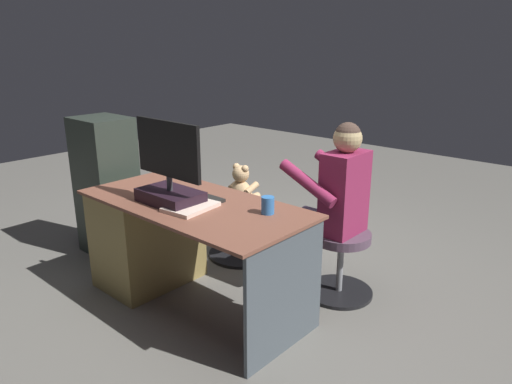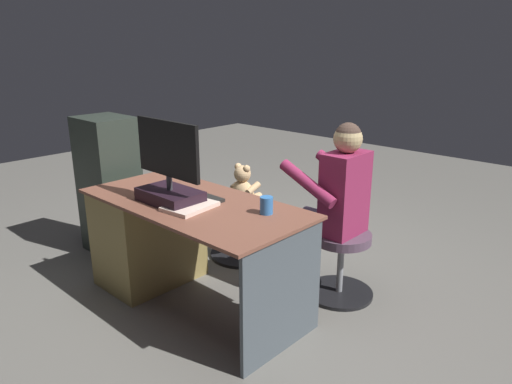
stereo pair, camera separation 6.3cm
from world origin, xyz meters
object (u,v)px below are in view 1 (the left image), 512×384
at_px(teddy_bear, 242,185).
at_px(keyboard, 195,196).
at_px(computer_mouse, 167,187).
at_px(office_chair_teddy, 241,226).
at_px(monitor, 169,179).
at_px(cup, 268,205).
at_px(desk, 156,235).
at_px(tv_remote, 168,190).
at_px(visitor_chair, 341,258).
at_px(person, 333,196).

bearing_deg(teddy_bear, keyboard, 109.31).
xyz_separation_m(computer_mouse, office_chair_teddy, (-0.03, -0.69, -0.48)).
height_order(computer_mouse, teddy_bear, teddy_bear).
height_order(monitor, cup, monitor).
bearing_deg(teddy_bear, cup, 142.12).
relative_size(desk, tv_remote, 10.18).
xyz_separation_m(desk, visitor_chair, (-1.04, -0.75, -0.11)).
distance_m(office_chair_teddy, teddy_bear, 0.34).
bearing_deg(visitor_chair, computer_mouse, 35.66).
relative_size(cup, visitor_chair, 0.22).
bearing_deg(desk, computer_mouse, -144.05).
bearing_deg(monitor, person, -126.73).
relative_size(office_chair_teddy, person, 0.45).
bearing_deg(keyboard, monitor, 78.63).
xyz_separation_m(monitor, cup, (-0.57, -0.25, -0.10)).
height_order(desk, keyboard, keyboard).
xyz_separation_m(tv_remote, person, (-0.84, -0.71, -0.03)).
bearing_deg(keyboard, cup, -171.06).
bearing_deg(person, computer_mouse, 38.23).
bearing_deg(teddy_bear, person, 179.22).
distance_m(monitor, computer_mouse, 0.32).
xyz_separation_m(tv_remote, office_chair_teddy, (0.00, -0.71, -0.47)).
relative_size(office_chair_teddy, teddy_bear, 1.72).
bearing_deg(computer_mouse, visitor_chair, -144.34).
bearing_deg(computer_mouse, tv_remote, 146.04).
bearing_deg(keyboard, office_chair_teddy, -70.39).
relative_size(desk, visitor_chair, 3.29).
xyz_separation_m(teddy_bear, visitor_chair, (-0.93, 0.01, -0.32)).
xyz_separation_m(monitor, teddy_bear, (0.21, -0.86, -0.28)).
bearing_deg(visitor_chair, person, -0.01).
bearing_deg(monitor, tv_remote, -34.02).
height_order(visitor_chair, person, person).
bearing_deg(cup, monitor, 23.72).
bearing_deg(desk, visitor_chair, -144.31).
xyz_separation_m(cup, teddy_bear, (0.78, -0.61, -0.18)).
distance_m(computer_mouse, person, 1.11).
bearing_deg(person, keyboard, 48.66).
relative_size(keyboard, teddy_bear, 1.35).
distance_m(tv_remote, visitor_chair, 1.25).
height_order(cup, tv_remote, cup).
relative_size(computer_mouse, cup, 0.94).
relative_size(monitor, keyboard, 1.33).
bearing_deg(office_chair_teddy, tv_remote, 90.35).
xyz_separation_m(computer_mouse, tv_remote, (-0.03, 0.02, -0.01)).
distance_m(computer_mouse, office_chair_teddy, 0.84).
relative_size(cup, office_chair_teddy, 0.19).
relative_size(computer_mouse, office_chair_teddy, 0.18).
height_order(keyboard, visitor_chair, keyboard).
distance_m(monitor, tv_remote, 0.29).
xyz_separation_m(computer_mouse, cup, (-0.81, -0.09, 0.03)).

